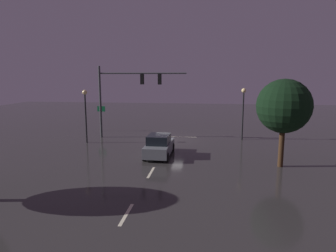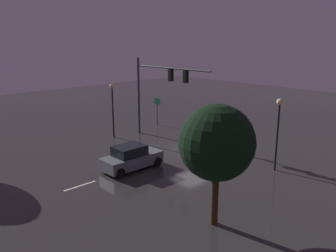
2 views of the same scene
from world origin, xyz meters
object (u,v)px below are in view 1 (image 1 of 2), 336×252
route_sign (101,113)px  tree_left_near (284,106)px  car_approaching (159,146)px  street_lamp_left_kerb (243,104)px  street_lamp_right_kerb (85,106)px  traffic_signal_assembly (127,88)px

route_sign → tree_left_near: tree_left_near is taller
route_sign → car_approaching: bearing=129.8°
tree_left_near → car_approaching: bearing=-11.0°
street_lamp_left_kerb → route_sign: size_ratio=1.74×
car_approaching → street_lamp_right_kerb: bearing=-26.8°
street_lamp_right_kerb → route_sign: street_lamp_right_kerb is taller
car_approaching → tree_left_near: tree_left_near is taller
street_lamp_left_kerb → tree_left_near: tree_left_near is taller
car_approaching → route_sign: bearing=-50.2°
street_lamp_left_kerb → street_lamp_right_kerb: size_ratio=1.02×
car_approaching → route_sign: 12.79m
street_lamp_right_kerb → route_sign: bearing=-83.5°
traffic_signal_assembly → route_sign: 5.90m
route_sign → traffic_signal_assembly: bearing=139.3°
street_lamp_left_kerb → tree_left_near: size_ratio=0.84×
traffic_signal_assembly → street_lamp_right_kerb: bearing=39.6°
traffic_signal_assembly → tree_left_near: (-12.95, 8.12, -0.82)m
street_lamp_left_kerb → tree_left_near: 8.82m
street_lamp_right_kerb → tree_left_near: (-16.16, 5.47, 0.70)m
traffic_signal_assembly → tree_left_near: traffic_signal_assembly is taller
traffic_signal_assembly → street_lamp_right_kerb: 4.44m
car_approaching → tree_left_near: 9.48m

